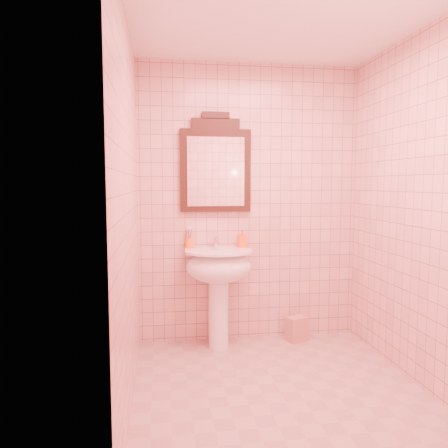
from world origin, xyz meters
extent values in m
plane|color=tan|center=(0.00, 0.00, 0.00)|extent=(2.20, 2.20, 0.00)
cube|color=beige|center=(0.00, 1.10, 1.25)|extent=(2.00, 0.02, 2.50)
cylinder|color=white|center=(-0.31, 0.88, 0.35)|extent=(0.17, 0.17, 0.70)
ellipsoid|color=white|center=(-0.31, 0.86, 0.72)|extent=(0.56, 0.46, 0.28)
cube|color=white|center=(-0.31, 1.03, 0.83)|extent=(0.56, 0.15, 0.05)
cylinder|color=white|center=(-0.31, 0.86, 0.85)|extent=(0.58, 0.58, 0.02)
cylinder|color=white|center=(-0.31, 1.03, 0.91)|extent=(0.04, 0.04, 0.09)
cylinder|color=white|center=(-0.31, 0.97, 0.94)|extent=(0.02, 0.10, 0.02)
cylinder|color=white|center=(-0.31, 0.92, 0.93)|extent=(0.02, 0.02, 0.04)
cube|color=white|center=(-0.31, 1.04, 0.96)|extent=(0.02, 0.07, 0.01)
cube|color=black|center=(-0.31, 1.08, 1.55)|extent=(0.63, 0.05, 0.73)
cube|color=black|center=(-0.31, 1.08, 1.96)|extent=(0.43, 0.05, 0.09)
cube|color=black|center=(-0.31, 1.08, 2.03)|extent=(0.24, 0.05, 0.06)
cube|color=white|center=(-0.31, 1.05, 1.54)|extent=(0.51, 0.01, 0.61)
cylinder|color=orange|center=(-0.55, 1.05, 0.91)|extent=(0.07, 0.07, 0.09)
cylinder|color=silver|center=(-0.54, 1.05, 0.95)|extent=(0.01, 0.01, 0.17)
cylinder|color=#338CD8|center=(-0.54, 1.06, 0.95)|extent=(0.01, 0.01, 0.17)
cylinder|color=#E5334C|center=(-0.56, 1.07, 0.95)|extent=(0.01, 0.01, 0.17)
cylinder|color=#3FBF59|center=(-0.57, 1.06, 0.95)|extent=(0.01, 0.01, 0.17)
cylinder|color=#D8CC4C|center=(-0.57, 1.04, 0.95)|extent=(0.01, 0.01, 0.17)
cylinder|color=purple|center=(-0.56, 1.04, 0.95)|extent=(0.01, 0.01, 0.17)
cylinder|color=#4C4C59|center=(-0.54, 1.04, 0.95)|extent=(0.01, 0.01, 0.17)
imported|color=#FA6015|center=(-0.08, 1.00, 0.94)|extent=(0.08, 0.09, 0.16)
cube|color=tan|center=(0.42, 0.94, 0.11)|extent=(0.21, 0.18, 0.22)
camera|label=1|loc=(-0.79, -2.80, 1.43)|focal=35.00mm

